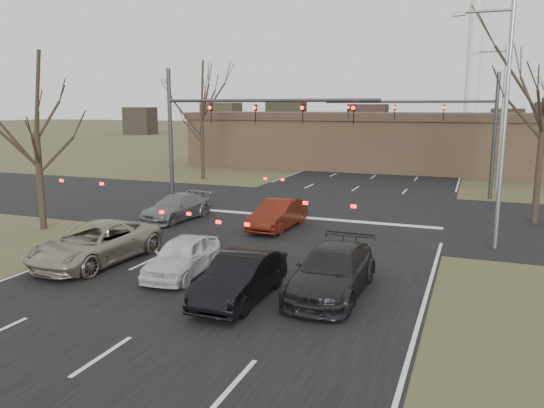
# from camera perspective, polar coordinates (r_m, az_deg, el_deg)

# --- Properties ---
(ground) EXTENTS (360.00, 360.00, 0.00)m
(ground) POSITION_cam_1_polar(r_m,az_deg,el_deg) (16.81, -9.11, -10.23)
(ground) COLOR #454A27
(ground) RESTS_ON ground
(road_main) EXTENTS (14.00, 300.00, 0.02)m
(road_main) POSITION_cam_1_polar(r_m,az_deg,el_deg) (74.20, 14.95, 5.58)
(road_main) COLOR black
(road_main) RESTS_ON ground
(road_cross) EXTENTS (200.00, 14.00, 0.02)m
(road_cross) POSITION_cam_1_polar(r_m,az_deg,el_deg) (30.21, 5.31, -0.80)
(road_cross) COLOR black
(road_cross) RESTS_ON ground
(building) EXTENTS (42.40, 10.40, 5.30)m
(building) POSITION_cam_1_polar(r_m,az_deg,el_deg) (51.98, 14.54, 6.58)
(building) COLOR #886849
(building) RESTS_ON ground
(mast_arm_near) EXTENTS (12.12, 0.24, 8.00)m
(mast_arm_near) POSITION_cam_1_polar(r_m,az_deg,el_deg) (29.67, -5.48, 8.83)
(mast_arm_near) COLOR #383A3D
(mast_arm_near) RESTS_ON ground
(mast_arm_far) EXTENTS (11.12, 0.24, 8.00)m
(mast_arm_far) POSITION_cam_1_polar(r_m,az_deg,el_deg) (36.58, 18.46, 8.56)
(mast_arm_far) COLOR #383A3D
(mast_arm_far) RESTS_ON ground
(streetlight_right_near) EXTENTS (2.34, 0.25, 10.00)m
(streetlight_right_near) POSITION_cam_1_polar(r_m,az_deg,el_deg) (23.54, 23.35, 8.86)
(streetlight_right_near) COLOR gray
(streetlight_right_near) RESTS_ON ground
(streetlight_right_far) EXTENTS (2.34, 0.25, 10.00)m
(streetlight_right_far) POSITION_cam_1_polar(r_m,az_deg,el_deg) (40.54, 23.29, 9.20)
(streetlight_right_far) COLOR gray
(streetlight_right_far) RESTS_ON ground
(tree_left_near) EXTENTS (5.10, 5.10, 8.50)m
(tree_left_near) POSITION_cam_1_polar(r_m,az_deg,el_deg) (27.63, -24.33, 10.95)
(tree_left_near) COLOR black
(tree_left_near) RESTS_ON ground
(tree_left_far) EXTENTS (5.70, 5.70, 9.50)m
(tree_left_far) POSITION_cam_1_polar(r_m,az_deg,el_deg) (43.92, -7.65, 12.27)
(tree_left_far) COLOR black
(tree_left_far) RESTS_ON ground
(car_silver_suv) EXTENTS (2.90, 5.66, 1.53)m
(car_silver_suv) POSITION_cam_1_polar(r_m,az_deg,el_deg) (21.31, -18.41, -4.03)
(car_silver_suv) COLOR gray
(car_silver_suv) RESTS_ON ground
(car_white_sedan) EXTENTS (1.95, 4.14, 1.37)m
(car_white_sedan) POSITION_cam_1_polar(r_m,az_deg,el_deg) (19.09, -9.59, -5.53)
(car_white_sedan) COLOR silver
(car_white_sedan) RESTS_ON ground
(car_black_hatch) EXTENTS (1.53, 4.37, 1.44)m
(car_black_hatch) POSITION_cam_1_polar(r_m,az_deg,el_deg) (16.45, -3.42, -7.91)
(car_black_hatch) COLOR black
(car_black_hatch) RESTS_ON ground
(car_charcoal_sedan) EXTENTS (2.14, 5.17, 1.50)m
(car_charcoal_sedan) POSITION_cam_1_polar(r_m,az_deg,el_deg) (17.04, 6.48, -7.20)
(car_charcoal_sedan) COLOR black
(car_charcoal_sedan) RESTS_ON ground
(car_grey_ahead) EXTENTS (2.38, 4.77, 1.33)m
(car_grey_ahead) POSITION_cam_1_polar(r_m,az_deg,el_deg) (28.25, -10.24, -0.37)
(car_grey_ahead) COLOR slate
(car_grey_ahead) RESTS_ON ground
(car_red_ahead) EXTENTS (1.74, 4.40, 1.42)m
(car_red_ahead) POSITION_cam_1_polar(r_m,az_deg,el_deg) (25.82, 0.64, -1.12)
(car_red_ahead) COLOR #4C160A
(car_red_ahead) RESTS_ON ground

